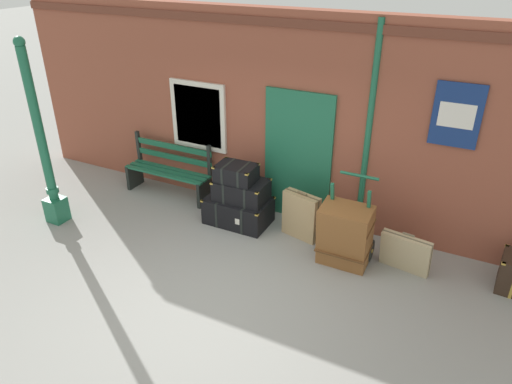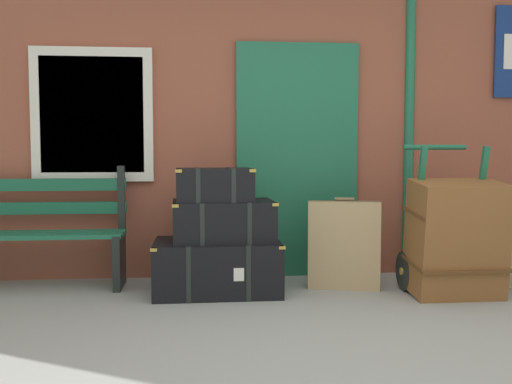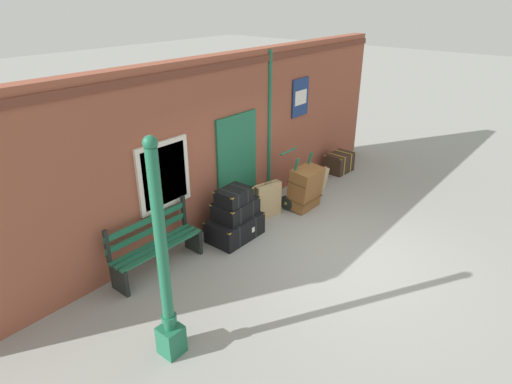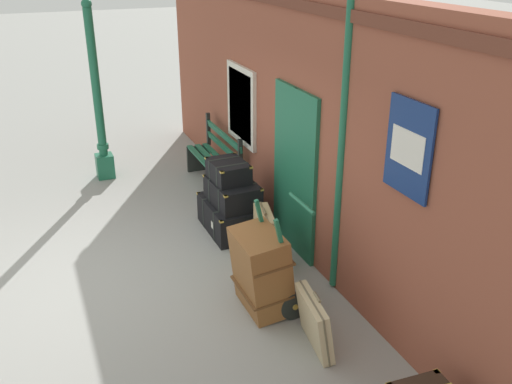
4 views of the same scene
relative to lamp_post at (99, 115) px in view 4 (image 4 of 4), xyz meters
name	(u,v)px [view 4 (image 4 of 4)]	position (x,y,z in m)	size (l,w,h in m)	color
ground_plane	(103,280)	(3.26, -0.55, -1.09)	(60.00, 60.00, 0.00)	gray
brick_facade	(304,125)	(3.25, 2.04, 0.51)	(10.40, 0.35, 3.20)	brown
lamp_post	(99,115)	(0.00, 0.00, 0.00)	(0.28, 0.28, 2.89)	#1E6647
platform_bench	(215,160)	(1.07, 1.61, -0.65)	(1.60, 0.43, 1.01)	#1E6647
steamer_trunk_base	(230,216)	(2.63, 1.29, -0.88)	(1.01, 0.66, 0.43)	black
steamer_trunk_middle	(233,193)	(2.68, 1.31, -0.51)	(0.83, 0.58, 0.33)	black
steamer_trunk_top	(228,171)	(2.61, 1.28, -0.22)	(0.63, 0.47, 0.27)	black
porters_trolley	(276,283)	(4.47, 1.14, -0.82)	(0.71, 0.64, 1.19)	black
large_brown_trunk	(261,271)	(4.47, 0.96, -0.63)	(0.70, 0.53, 0.92)	brown
suitcase_olive	(264,240)	(3.68, 1.34, -0.73)	(0.61, 0.31, 0.76)	tan
suitcase_tan	(315,322)	(5.27, 1.19, -0.81)	(0.69, 0.30, 0.58)	tan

